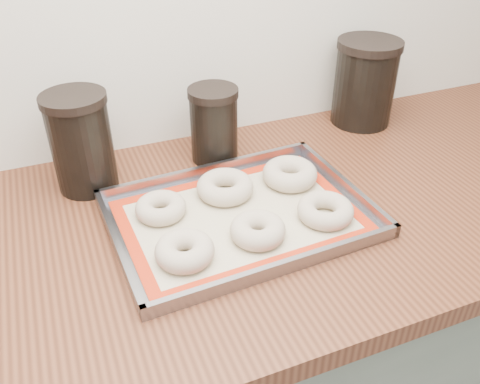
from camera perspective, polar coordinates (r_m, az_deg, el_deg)
name	(u,v)px	position (r m, az deg, el deg)	size (l,w,h in m)	color
cabinet	(294,352)	(1.32, 6.09, -17.41)	(3.00, 0.65, 0.86)	slate
countertop	(308,205)	(1.01, 7.62, -1.40)	(3.06, 0.68, 0.04)	brown
baking_tray	(240,216)	(0.93, 0.00, -2.71)	(0.47, 0.35, 0.03)	gray
baking_mat	(240,217)	(0.93, 0.00, -2.81)	(0.43, 0.31, 0.00)	#C6B793
bagel_front_left	(185,251)	(0.83, -6.24, -6.57)	(0.10, 0.10, 0.04)	#BBA991
bagel_front_mid	(258,230)	(0.87, 2.00, -4.29)	(0.10, 0.10, 0.04)	#BBA991
bagel_front_right	(325,210)	(0.93, 9.56, -2.05)	(0.10, 0.10, 0.03)	#BBA991
bagel_back_left	(161,208)	(0.94, -8.89, -1.77)	(0.09, 0.09, 0.03)	#BBA991
bagel_back_mid	(225,187)	(0.98, -1.69, 0.57)	(0.11, 0.11, 0.04)	#BBA991
bagel_back_right	(290,174)	(1.02, 5.62, 2.05)	(0.11, 0.11, 0.04)	#BBA991
canister_left	(81,142)	(1.02, -17.39, 5.38)	(0.12, 0.12, 0.20)	black
canister_mid	(214,124)	(1.08, -2.95, 7.59)	(0.10, 0.10, 0.16)	black
canister_right	(365,82)	(1.27, 13.84, 11.88)	(0.15, 0.15, 0.20)	black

